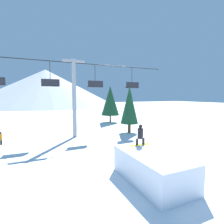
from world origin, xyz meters
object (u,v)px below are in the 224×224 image
Objects in this scene: snow_ramp at (152,168)px; pine_tree_near at (129,105)px; snowboarder at (140,135)px; distant_skier at (1,138)px.

pine_tree_near reaches higher than snow_ramp.
snowboarder is 0.23× the size of pine_tree_near.
pine_tree_near reaches higher than distant_skier.
snow_ramp is 14.50m from distant_skier.
snowboarder reaches higher than snow_ramp.
distant_skier is at bearing 179.08° from pine_tree_near.
snowboarder is at bearing 78.66° from snow_ramp.
pine_tree_near is (5.20, 11.45, 2.72)m from snow_ramp.
pine_tree_near is at bearing 63.53° from snowboarder.
pine_tree_near reaches higher than snowboarder.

